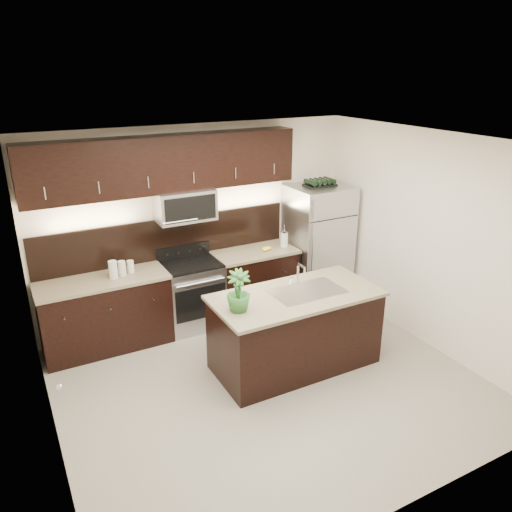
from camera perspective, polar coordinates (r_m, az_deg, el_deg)
The scene contains 12 objects.
ground at distance 5.87m, azimuth 1.49°, elevation -14.35°, with size 4.50×4.50×0.00m, color gray.
room_walls at distance 5.00m, azimuth 0.78°, elevation 1.12°, with size 4.52×4.02×2.71m.
counter_run at distance 6.81m, azimuth -8.90°, elevation -4.71°, with size 3.51×0.65×0.94m.
upper_fixtures at distance 6.43m, azimuth -9.96°, elevation 9.40°, with size 3.49×0.40×1.66m.
island at distance 5.97m, azimuth 4.49°, elevation -8.41°, with size 1.96×0.96×0.94m.
sink_faucet at distance 5.83m, azimuth 5.82°, elevation -3.86°, with size 0.84×0.50×0.28m.
refrigerator at distance 7.54m, azimuth 6.99°, elevation 1.37°, with size 0.85×0.77×1.77m, color #B2B2B7.
wine_rack at distance 7.28m, azimuth 7.31°, elevation 8.30°, with size 0.44×0.27×0.10m.
plant at distance 5.27m, azimuth -2.02°, elevation -4.02°, with size 0.26×0.26×0.46m, color #2A6026.
canisters at distance 6.39m, azimuth -15.30°, elevation -1.41°, with size 0.33×0.17×0.23m.
french_press at distance 7.19m, azimuth 3.24°, elevation 1.99°, with size 0.11×0.11×0.32m.
bananas at distance 7.03m, azimuth 0.86°, elevation 0.75°, with size 0.17×0.13×0.05m, color yellow.
Camera 1 is at (-2.39, -4.15, 3.40)m, focal length 35.00 mm.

